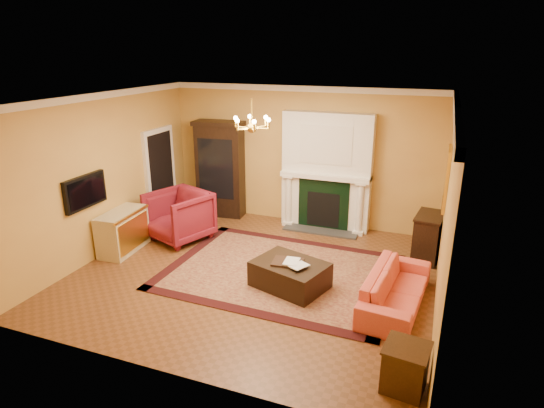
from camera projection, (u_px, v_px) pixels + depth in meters
The scene contains 26 objects.
floor at pixel (254, 274), 7.96m from camera, with size 6.00×5.50×0.02m, color brown.
ceiling at pixel (252, 98), 6.98m from camera, with size 6.00×5.50×0.02m, color white.
wall_back at pixel (302, 156), 9.91m from camera, with size 6.00×0.02×3.00m, color gold.
wall_front at pixel (156, 262), 5.03m from camera, with size 6.00×0.02×3.00m, color gold.
wall_left at pixel (104, 175), 8.47m from camera, with size 0.02×5.50×3.00m, color gold.
wall_right at pixel (447, 214), 6.47m from camera, with size 0.02×5.50×3.00m, color gold.
fireplace at pixel (326, 174), 9.65m from camera, with size 1.90×0.70×2.50m.
crown_molding at pixel (273, 97), 7.85m from camera, with size 6.00×5.50×0.12m.
doorway at pixel (161, 176), 10.11m from camera, with size 0.08×1.05×2.10m.
tv_panel at pixel (85, 192), 7.97m from camera, with size 0.09×0.95×0.58m.
gilt_mirror at pixel (447, 178), 7.67m from camera, with size 0.06×0.76×1.05m.
chandelier at pixel (252, 124), 7.11m from camera, with size 0.63×0.55×0.53m.
oriental_rug at pixel (281, 272), 7.99m from camera, with size 3.93×2.95×0.02m, color #480F12.
china_cabinet at pixel (221, 171), 10.44m from camera, with size 1.05×0.48×2.11m, color black.
wingback_armchair at pixel (179, 214), 9.21m from camera, with size 1.08×1.01×1.11m, color maroon.
pedestal_table at pixel (183, 208), 9.97m from camera, with size 0.40×0.40×0.71m.
commode at pixel (123, 231), 8.73m from camera, with size 0.51×1.07×0.80m, color beige.
coral_sofa at pixel (396, 283), 6.84m from camera, with size 1.94×0.57×0.76m, color #D65B44.
end_table at pixel (405, 369), 5.19m from camera, with size 0.46×0.46×0.53m, color #36200E.
console_table at pixel (428, 238), 8.37m from camera, with size 0.43×0.75×0.84m, color black.
leather_ottoman at pixel (290, 274), 7.43m from camera, with size 1.14×0.83×0.42m, color black.
ottoman_tray at pixel (288, 262), 7.35m from camera, with size 0.48×0.38×0.03m, color black.
book_a at pixel (284, 253), 7.28m from camera, with size 0.23×0.03×0.31m, color gray.
book_b at pixel (295, 256), 7.19m from camera, with size 0.22×0.02×0.29m, color gray.
topiary_left at pixel (292, 159), 9.76m from camera, with size 0.17×0.17×0.46m.
topiary_right at pixel (361, 165), 9.27m from camera, with size 0.17×0.17×0.45m.
Camera 1 is at (2.81, -6.56, 3.74)m, focal length 30.00 mm.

